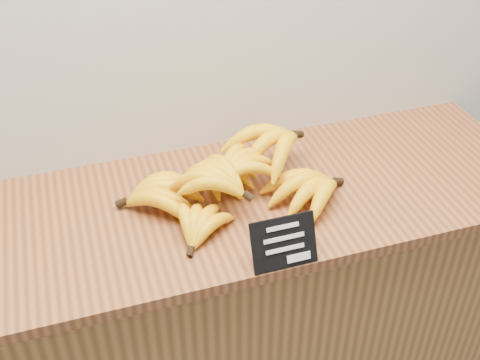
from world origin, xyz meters
name	(u,v)px	position (x,y,z in m)	size (l,w,h in m)	color
counter	(235,325)	(-0.19, 2.75, 0.45)	(1.52, 0.50, 0.90)	olive
counter_top	(234,202)	(-0.19, 2.75, 0.92)	(1.58, 0.54, 0.03)	brown
chalkboard_sign	(284,243)	(-0.16, 2.51, 0.98)	(0.14, 0.01, 0.12)	black
banana_pile	(237,179)	(-0.19, 2.75, 0.99)	(0.55, 0.33, 0.13)	yellow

